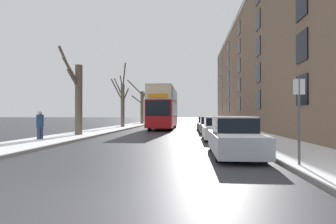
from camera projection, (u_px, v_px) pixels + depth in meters
name	position (u px, v px, depth m)	size (l,w,h in m)	color
ground_plane	(74.00, 210.00, 4.29)	(320.00, 320.00, 0.00)	#38383D
sidewalk_left	(153.00, 122.00, 57.63)	(3.17, 130.00, 0.16)	slate
sidewalk_right	(210.00, 122.00, 56.57)	(3.17, 130.00, 0.16)	slate
terrace_facade_right	(278.00, 68.00, 31.30)	(9.10, 50.74, 14.42)	#7A604C
bare_tree_left_0	(78.00, 97.00, 18.55)	(1.04, 1.96, 6.14)	brown
bare_tree_left_1	(122.00, 101.00, 30.84)	(2.38, 3.46, 7.33)	brown
bare_tree_left_2	(142.00, 105.00, 42.60)	(3.02, 3.08, 7.21)	brown
bare_tree_left_3	(154.00, 106.00, 55.11)	(2.77, 1.86, 7.24)	brown
double_decker_bus	(164.00, 106.00, 28.69)	(2.52, 10.09, 4.43)	red
parked_car_0	(234.00, 138.00, 9.96)	(1.69, 4.31, 1.51)	#9EA3AD
parked_car_1	(217.00, 129.00, 16.35)	(1.72, 4.18, 1.44)	silver
parked_car_2	(210.00, 126.00, 22.32)	(1.79, 4.47, 1.41)	slate
parked_car_3	(206.00, 124.00, 27.41)	(1.89, 3.94, 1.40)	black
oncoming_van	(166.00, 116.00, 40.73)	(2.04, 5.66, 2.48)	#9EA3AD
pedestrian_left_sidewalk	(40.00, 125.00, 15.18)	(0.40, 0.40, 1.82)	navy
street_sign_post	(299.00, 117.00, 7.39)	(0.32, 0.07, 2.61)	#4C4F54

